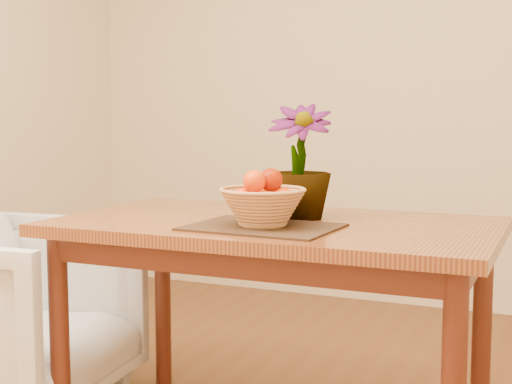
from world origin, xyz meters
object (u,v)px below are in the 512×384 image
at_px(potted_plant, 299,161).
at_px(armchair, 14,305).
at_px(wicker_basket, 263,209).
at_px(table, 275,247).

distance_m(potted_plant, armchair, 1.21).
height_order(wicker_basket, potted_plant, potted_plant).
height_order(table, armchair, armchair).
distance_m(table, armchair, 1.05).
bearing_deg(armchair, potted_plant, -85.59).
relative_size(potted_plant, armchair, 0.49).
bearing_deg(table, potted_plant, 52.80).
relative_size(wicker_basket, potted_plant, 0.69).
bearing_deg(potted_plant, wicker_basket, -113.63).
xyz_separation_m(potted_plant, armchair, (-1.07, -0.17, -0.55)).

